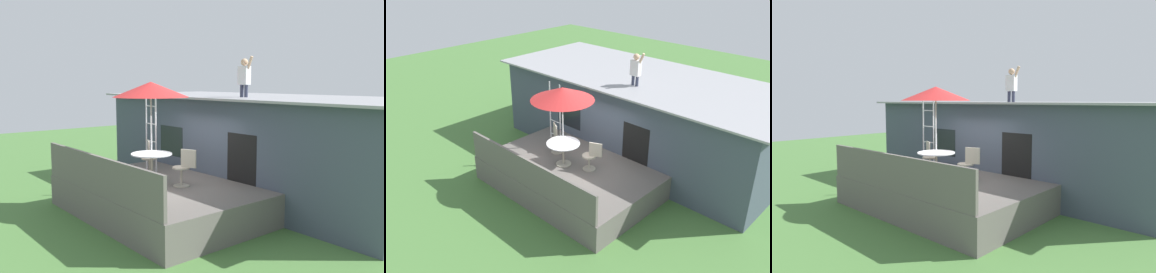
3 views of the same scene
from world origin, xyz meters
TOP-DOWN VIEW (x-y plane):
  - ground_plane at (0.00, 0.00)m, footprint 40.00×40.00m
  - house at (0.00, 3.60)m, footprint 10.50×4.50m
  - deck at (0.00, 0.00)m, footprint 5.34×3.53m
  - deck_railing at (0.00, -1.72)m, footprint 5.24×0.08m
  - patio_table at (-0.22, -0.10)m, footprint 1.04×1.04m
  - patio_umbrella at (-0.22, -0.10)m, footprint 1.90×1.90m
  - step_ladder at (-1.43, 0.71)m, footprint 0.52×0.04m
  - person_figure at (0.45, 2.53)m, footprint 0.47×0.20m
  - patio_chair_left at (-1.02, 0.37)m, footprint 0.58×0.44m
  - patio_chair_right at (0.63, 0.27)m, footprint 0.59×0.44m

SIDE VIEW (x-z plane):
  - ground_plane at x=0.00m, z-range 0.00..0.00m
  - deck at x=0.00m, z-range 0.00..0.80m
  - deck_railing at x=0.00m, z-range 0.80..1.70m
  - patio_chair_left at x=-1.02m, z-range 0.80..1.72m
  - patio_chair_right at x=0.63m, z-range 0.80..1.72m
  - patio_table at x=-0.22m, z-range 1.01..1.76m
  - house at x=0.00m, z-range 0.01..2.92m
  - step_ladder at x=-1.43m, z-range 0.80..3.00m
  - patio_umbrella at x=-0.22m, z-range 1.88..4.42m
  - person_figure at x=0.45m, z-range 2.97..4.08m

